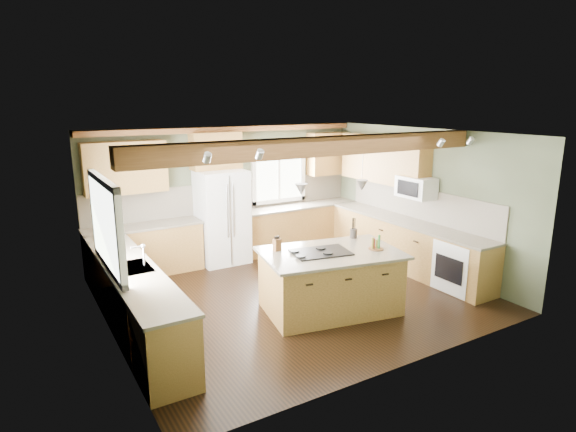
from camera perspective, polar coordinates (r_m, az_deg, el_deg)
floor at (r=7.93m, az=0.57°, el=-9.35°), size 5.60×5.60×0.00m
ceiling at (r=7.31m, az=0.62°, el=9.75°), size 5.60×5.60×0.00m
wall_back at (r=9.69m, az=-7.13°, el=2.86°), size 5.60×0.00×5.60m
wall_left at (r=6.56m, az=-20.83°, el=-3.17°), size 0.00×5.00×5.00m
wall_right at (r=9.25m, az=15.58°, el=1.95°), size 0.00×5.00×5.00m
ceiling_beam at (r=6.69m, az=4.04°, el=8.24°), size 5.55×0.26×0.26m
soffit_trim at (r=9.44m, az=-7.11°, el=10.17°), size 5.55×0.20×0.10m
backsplash_back at (r=9.69m, az=-7.08°, el=2.32°), size 5.58×0.03×0.58m
backsplash_right at (r=9.29m, az=15.26°, el=1.45°), size 0.03×3.70×0.58m
base_cab_back_left at (r=9.06m, az=-16.62°, el=-3.98°), size 2.02×0.60×0.88m
counter_back_left at (r=8.94m, az=-16.82°, el=-1.17°), size 2.06×0.64×0.04m
base_cab_back_right at (r=10.30m, az=1.29°, el=-1.30°), size 2.62×0.60×0.88m
counter_back_right at (r=10.19m, az=1.31°, el=1.20°), size 2.66×0.64×0.04m
base_cab_left at (r=6.94m, az=-17.84°, el=-9.56°), size 0.60×3.70×0.88m
counter_left at (r=6.78m, az=-18.12°, el=-5.97°), size 0.64×3.74×0.04m
base_cab_right at (r=9.28m, az=13.74°, el=-3.38°), size 0.60×3.70×0.88m
counter_right at (r=9.16m, az=13.90°, el=-0.63°), size 0.64×3.74×0.04m
upper_cab_back_left at (r=8.82m, az=-18.75°, el=5.46°), size 1.40×0.35×0.90m
upper_cab_over_fridge at (r=9.29m, az=-8.56°, el=7.65°), size 0.96×0.35×0.70m
upper_cab_right at (r=9.66m, az=11.25°, el=6.58°), size 0.35×2.20×0.90m
upper_cab_back_corner at (r=10.57m, az=4.73°, el=7.38°), size 0.90×0.35×0.90m
window_left at (r=6.55m, az=-20.92°, el=-0.94°), size 0.04×1.60×1.05m
window_back at (r=10.13m, az=-1.15°, el=4.87°), size 1.10×0.04×1.00m
sink at (r=6.78m, az=-18.12°, el=-5.93°), size 0.50×0.65×0.03m
faucet at (r=6.77m, az=-16.73°, el=-4.56°), size 0.02×0.02×0.28m
dishwasher at (r=5.80m, az=-14.66°, el=-14.22°), size 0.60×0.60×0.84m
oven at (r=8.45m, az=19.85°, el=-5.59°), size 0.60×0.72×0.84m
microwave at (r=9.01m, az=14.94°, el=3.31°), size 0.40×0.70×0.38m
pendant_left at (r=6.69m, az=1.58°, el=3.17°), size 0.18×0.18×0.16m
pendant_right at (r=7.09m, az=8.74°, el=3.61°), size 0.18×0.18×0.16m
refrigerator at (r=9.31m, az=-7.80°, el=-0.12°), size 0.90×0.74×1.80m
island at (r=7.27m, az=5.01°, el=-7.84°), size 2.08×1.49×0.88m
island_top at (r=7.12m, az=5.09°, el=-4.39°), size 2.23×1.64×0.04m
cooktop at (r=7.04m, az=3.93°, el=-4.30°), size 0.91×0.69×0.02m
knife_block at (r=7.10m, az=-1.31°, el=-3.44°), size 0.12×0.09×0.18m
utensil_crock at (r=7.82m, az=7.77°, el=-2.06°), size 0.15×0.15×0.15m
bottle_tray at (r=7.29m, az=10.41°, el=-3.11°), size 0.28×0.28×0.21m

